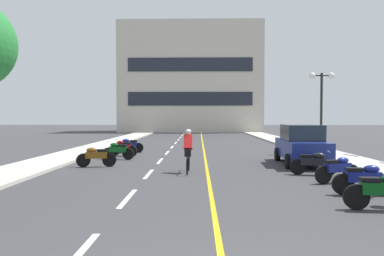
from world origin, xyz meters
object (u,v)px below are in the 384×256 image
object	(u,v)px
motorcycle_7	(123,148)
parked_car_near	(301,145)
motorcycle_1	(382,190)
motorcycle_8	(129,145)
motorcycle_5	(96,156)
motorcycle_6	(118,150)
street_lamp_mid	(322,93)
cyclist_rider	(188,150)
motorcycle_3	(338,169)
motorcycle_2	(364,179)
motorcycle_4	(313,163)

from	to	relation	value
motorcycle_7	parked_car_near	bearing A→B (deg)	-20.64
motorcycle_1	motorcycle_8	size ratio (longest dim) A/B	1.01
motorcycle_5	motorcycle_7	world-z (taller)	same
motorcycle_5	motorcycle_6	world-z (taller)	same
street_lamp_mid	cyclist_rider	xyz separation A→B (m)	(-7.65, -7.22, -2.69)
motorcycle_3	motorcycle_8	distance (m)	13.02
motorcycle_2	cyclist_rider	xyz separation A→B (m)	(-5.00, 3.95, 0.41)
motorcycle_1	motorcycle_8	distance (m)	15.53
parked_car_near	motorcycle_1	size ratio (longest dim) A/B	2.52
motorcycle_8	motorcycle_4	bearing A→B (deg)	-43.39
street_lamp_mid	motorcycle_3	size ratio (longest dim) A/B	2.84
motorcycle_3	parked_car_near	bearing A→B (deg)	88.52
parked_car_near	motorcycle_1	bearing A→B (deg)	-93.19
motorcycle_3	motorcycle_4	xyz separation A→B (m)	(-0.29, 1.58, 0.00)
motorcycle_1	cyclist_rider	distance (m)	7.25
parked_car_near	motorcycle_1	xyz separation A→B (m)	(-0.44, -7.94, -0.44)
motorcycle_2	motorcycle_7	xyz separation A→B (m)	(-8.78, 9.71, 0.00)
motorcycle_1	motorcycle_6	size ratio (longest dim) A/B	1.01
motorcycle_3	motorcycle_2	bearing A→B (deg)	-89.83
street_lamp_mid	motorcycle_2	world-z (taller)	street_lamp_mid
parked_car_near	motorcycle_5	world-z (taller)	parked_car_near
motorcycle_2	motorcycle_7	bearing A→B (deg)	132.14
motorcycle_6	motorcycle_1	bearing A→B (deg)	-49.16
motorcycle_1	cyclist_rider	size ratio (longest dim) A/B	0.96
street_lamp_mid	motorcycle_5	distance (m)	13.40
motorcycle_2	motorcycle_4	xyz separation A→B (m)	(-0.30, 3.41, 0.00)
parked_car_near	motorcycle_3	xyz separation A→B (m)	(-0.12, -4.52, -0.44)
motorcycle_1	motorcycle_6	distance (m)	12.83
parked_car_near	motorcycle_5	bearing A→B (deg)	-174.11
motorcycle_1	motorcycle_5	size ratio (longest dim) A/B	1.00
motorcycle_8	motorcycle_3	bearing A→B (deg)	-47.56
parked_car_near	motorcycle_5	size ratio (longest dim) A/B	2.53
motorcycle_1	motorcycle_2	bearing A→B (deg)	78.20
motorcycle_8	cyclist_rider	size ratio (longest dim) A/B	0.96
street_lamp_mid	motorcycle_7	bearing A→B (deg)	-172.73
motorcycle_5	street_lamp_mid	bearing A→B (deg)	26.19
street_lamp_mid	motorcycle_3	bearing A→B (deg)	-105.91
parked_car_near	motorcycle_8	xyz separation A→B (m)	(-8.90, 5.08, -0.44)
motorcycle_6	cyclist_rider	bearing A→B (deg)	-48.32
street_lamp_mid	motorcycle_3	xyz separation A→B (m)	(-2.66, -9.33, -3.11)
motorcycle_1	motorcycle_8	world-z (taller)	same
motorcycle_5	motorcycle_8	distance (m)	6.03
motorcycle_7	motorcycle_8	distance (m)	1.73
motorcycle_3	motorcycle_8	world-z (taller)	same
street_lamp_mid	motorcycle_6	size ratio (longest dim) A/B	2.76
cyclist_rider	motorcycle_6	bearing A→B (deg)	131.68
parked_car_near	cyclist_rider	world-z (taller)	parked_car_near
motorcycle_8	motorcycle_2	bearing A→B (deg)	-52.47
street_lamp_mid	motorcycle_6	bearing A→B (deg)	-165.02
motorcycle_1	motorcycle_4	xyz separation A→B (m)	(0.03, 4.99, 0.00)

